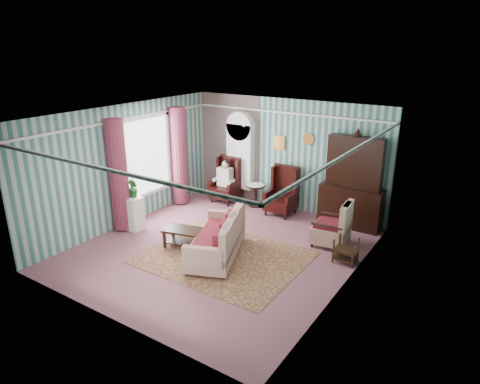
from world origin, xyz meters
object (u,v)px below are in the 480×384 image
Objects in this scene: bookcase at (240,161)px; wingback_left at (225,180)px; coffee_table at (186,238)px; wingback_right at (281,191)px; seated_woman at (225,181)px; plant_stand at (131,213)px; sofa at (216,236)px; nest_table at (346,250)px; floral_armchair at (331,224)px; dresser_hutch at (353,179)px; round_side_table at (256,196)px.

wingback_left is at bearing -122.66° from bookcase.
coffee_table is (0.69, -3.19, -0.91)m from bookcase.
wingback_right is 1.75m from seated_woman.
sofa is (2.53, -0.05, 0.06)m from plant_stand.
coffee_table is at bearing -71.51° from wingback_left.
nest_table is 0.86m from floral_armchair.
sofa is (1.73, -2.80, -0.17)m from wingback_left.
nest_table is at bearing -72.61° from dresser_hutch.
plant_stand is 0.81× the size of coffee_table.
plant_stand is at bearing -166.16° from nest_table.
dresser_hutch reaches higher than bookcase.
wingback_left is 1.28× the size of floral_armchair.
sofa is at bearing -65.07° from bookcase.
wingback_left is at bearing 68.98° from floral_armchair.
sofa is at bearing -1.09° from plant_stand.
plant_stand is at bearing -106.22° from wingback_left.
floral_armchair reaches higher than round_side_table.
coffee_table is at bearing -1.78° from plant_stand.
plant_stand is 4.66m from floral_armchair.
seated_woman is at bearing -122.66° from bookcase.
wingback_left is 0.04m from seated_woman.
plant_stand is (-4.30, -3.02, -0.78)m from dresser_hutch.
wingback_right is at bearing -14.57° from bookcase.
sofa is at bearing -90.37° from wingback_right.
round_side_table is 2.96m from coffee_table.
floral_armchair is (4.30, 1.80, 0.09)m from plant_stand.
seated_woman is (0.00, 0.00, -0.04)m from wingback_left.
round_side_table is 0.31× the size of sofa.
floral_armchair is at bearing -28.50° from wingback_right.
bookcase is at bearing 153.08° from nest_table.
seated_woman is 1.19× the size of coffee_table.
plant_stand is (-1.70, -2.90, 0.10)m from round_side_table.
floral_armchair reaches higher than nest_table.
nest_table is (4.07, -1.55, -0.32)m from seated_woman.
bookcase is at bearing 165.43° from wingback_right.
coffee_table is at bearing -71.51° from seated_woman.
floral_armchair is (3.25, -1.34, -0.63)m from bookcase.
nest_table is 0.27× the size of sofa.
floral_armchair is (1.77, 1.85, 0.03)m from sofa.
nest_table is 0.55× the size of coffee_table.
seated_woman is 0.60× the size of sofa.
round_side_table is at bearing 9.46° from seated_woman.
plant_stand is at bearing -144.92° from dresser_hutch.
seated_woman is 1.97× the size of round_side_table.
nest_table is at bearing 21.82° from coffee_table.
coffee_table is (-0.81, -2.80, -0.41)m from wingback_right.
round_side_table is 0.75× the size of plant_stand.
bookcase reaches higher than plant_stand.
wingback_right is 2.31× the size of nest_table.
dresser_hutch is 1.89× the size of wingback_left.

